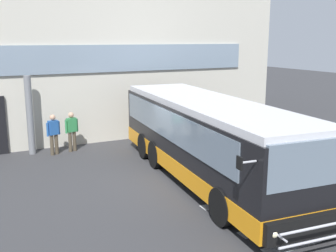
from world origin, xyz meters
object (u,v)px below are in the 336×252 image
(passenger_near_column, at_px, (53,133))
(safety_bollard_yellow, at_px, (188,136))
(bus_main_foreground, at_px, (208,141))
(entry_support_column, at_px, (30,115))
(passenger_by_doorway, at_px, (71,129))

(passenger_near_column, height_order, safety_bollard_yellow, passenger_near_column)
(bus_main_foreground, height_order, safety_bollard_yellow, bus_main_foreground)
(entry_support_column, height_order, passenger_by_doorway, entry_support_column)
(entry_support_column, height_order, passenger_near_column, entry_support_column)
(entry_support_column, relative_size, safety_bollard_yellow, 3.59)
(entry_support_column, bearing_deg, safety_bollard_yellow, -15.79)
(entry_support_column, xyz_separation_m, passenger_by_doorway, (1.58, -0.31, -0.65))
(bus_main_foreground, xyz_separation_m, passenger_near_column, (-4.04, 5.31, -0.40))
(passenger_by_doorway, bearing_deg, safety_bollard_yellow, -17.26)
(entry_support_column, height_order, bus_main_foreground, entry_support_column)
(bus_main_foreground, bearing_deg, safety_bollard_yellow, 69.28)
(passenger_by_doorway, bearing_deg, bus_main_foreground, -59.49)
(bus_main_foreground, distance_m, passenger_near_column, 6.68)
(bus_main_foreground, bearing_deg, passenger_by_doorway, 120.51)
(passenger_near_column, bearing_deg, safety_bollard_yellow, -12.85)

